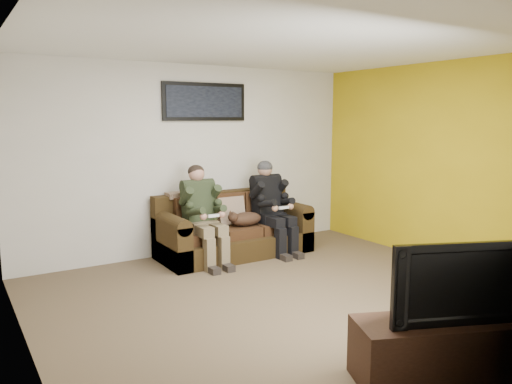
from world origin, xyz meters
TOP-DOWN VIEW (x-y plane):
  - floor at (0.00, 0.00)m, footprint 5.00×5.00m
  - ceiling at (0.00, 0.00)m, footprint 5.00×5.00m
  - wall_back at (0.00, 2.25)m, footprint 5.00×0.00m
  - wall_front at (0.00, -2.25)m, footprint 5.00×0.00m
  - wall_left at (-2.50, 0.00)m, footprint 0.00×4.50m
  - wall_right at (2.50, 0.00)m, footprint 0.00×4.50m
  - accent_wall_right at (2.49, 0.00)m, footprint 0.00×4.50m
  - sofa at (0.35, 1.82)m, footprint 2.08×0.90m
  - throw_pillow at (0.35, 1.86)m, footprint 0.40×0.19m
  - throw_blanket at (-0.28, 2.09)m, footprint 0.43×0.21m
  - person_left at (-0.19, 1.65)m, footprint 0.51×0.87m
  - person_right at (0.88, 1.65)m, footprint 0.51×0.86m
  - cat at (0.45, 1.64)m, footprint 0.66×0.26m
  - framed_poster at (0.15, 2.22)m, footprint 1.25×0.05m
  - tv_stand at (0.04, -1.95)m, footprint 1.47×0.96m
  - television at (0.04, -1.95)m, footprint 1.00×0.53m

SIDE VIEW (x-z plane):
  - floor at x=0.00m, z-range 0.00..0.00m
  - tv_stand at x=0.04m, z-range 0.00..0.44m
  - sofa at x=0.35m, z-range -0.10..0.75m
  - cat at x=0.45m, z-range 0.40..0.64m
  - throw_pillow at x=0.35m, z-range 0.41..0.80m
  - person_left at x=-0.19m, z-range 0.07..1.35m
  - person_right at x=0.88m, z-range 0.07..1.35m
  - television at x=0.04m, z-range 0.44..1.04m
  - throw_blanket at x=-0.28m, z-range 0.81..0.89m
  - wall_back at x=0.00m, z-range -1.20..3.80m
  - wall_front at x=0.00m, z-range -1.20..3.80m
  - wall_left at x=-2.50m, z-range -0.95..3.55m
  - wall_right at x=2.50m, z-range -0.95..3.55m
  - accent_wall_right at x=2.49m, z-range -0.95..3.55m
  - framed_poster at x=0.15m, z-range 1.84..2.36m
  - ceiling at x=0.00m, z-range 2.60..2.60m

